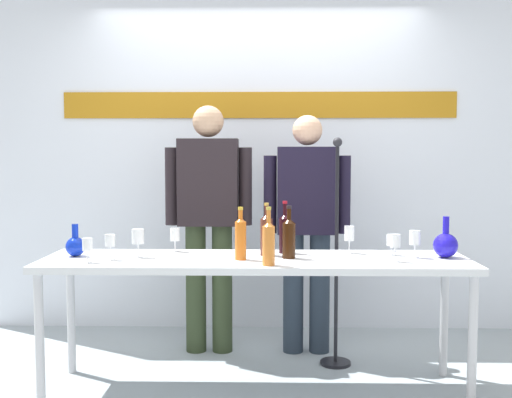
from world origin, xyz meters
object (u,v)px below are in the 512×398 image
object	(u,v)px
decanter_blue_left	(75,245)
wine_bottle_1	(266,234)
wine_bottle_2	(285,232)
wine_bottle_3	(269,242)
wine_glass_left_1	(175,235)
wine_glass_left_0	(87,245)
wine_glass_left_2	(138,237)
display_table	(255,269)
wine_glass_left_3	(110,241)
wine_glass_right_3	(415,238)
wine_glass_right_1	(395,242)
wine_bottle_4	(241,237)
presenter_right	(307,219)
microphone_stand	(336,290)
wine_bottle_0	(289,237)
wine_glass_right_0	(349,234)
decanter_blue_right	(446,245)
presenter_left	(209,212)
wine_glass_right_2	(392,241)

from	to	relation	value
decanter_blue_left	wine_bottle_1	world-z (taller)	wine_bottle_1
wine_bottle_2	wine_bottle_3	distance (m)	0.42
wine_bottle_1	wine_glass_left_1	distance (m)	0.58
wine_glass_left_0	wine_glass_left_2	xyz separation A→B (m)	(0.24, 0.18, 0.02)
display_table	wine_bottle_1	world-z (taller)	wine_bottle_1
wine_glass_left_1	wine_glass_left_2	distance (m)	0.28
wine_glass_left_3	wine_glass_right_3	bearing A→B (deg)	3.55
wine_glass_right_1	wine_bottle_4	bearing A→B (deg)	176.84
wine_bottle_1	display_table	bearing A→B (deg)	-123.44
presenter_right	microphone_stand	xyz separation A→B (m)	(0.18, -0.26, -0.44)
wine_bottle_4	wine_bottle_0	bearing A→B (deg)	11.45
wine_glass_right_0	wine_glass_right_3	bearing A→B (deg)	-24.08
decanter_blue_right	wine_bottle_2	xyz separation A→B (m)	(-0.92, 0.15, 0.05)
presenter_left	wine_glass_left_0	xyz separation A→B (m)	(-0.58, -0.87, -0.10)
presenter_right	wine_glass_left_1	size ratio (longest dim) A/B	11.33
wine_bottle_3	wine_bottle_2	bearing A→B (deg)	76.62
decanter_blue_left	wine_glass_right_3	world-z (taller)	decanter_blue_left
presenter_right	wine_bottle_0	world-z (taller)	presenter_right
wine_bottle_1	wine_glass_right_1	bearing A→B (deg)	-15.37
wine_bottle_3	microphone_stand	xyz separation A→B (m)	(0.44, 0.67, -0.41)
wine_glass_right_0	wine_glass_right_1	world-z (taller)	wine_glass_right_0
wine_bottle_1	wine_bottle_2	distance (m)	0.14
presenter_right	wine_bottle_1	size ratio (longest dim) A/B	5.27
decanter_blue_left	wine_glass_left_2	world-z (taller)	decanter_blue_left
presenter_left	wine_bottle_2	xyz separation A→B (m)	(0.51, -0.52, -0.07)
wine_glass_right_3	microphone_stand	world-z (taller)	microphone_stand
presenter_right	wine_glass_right_1	distance (m)	0.92
wine_glass_left_2	wine_glass_right_3	xyz separation A→B (m)	(1.59, 0.02, -0.01)
decanter_blue_left	wine_bottle_4	world-z (taller)	wine_bottle_4
decanter_blue_right	wine_bottle_2	world-z (taller)	wine_bottle_2
presenter_right	wine_bottle_1	xyz separation A→B (m)	(-0.28, -0.61, -0.02)
wine_bottle_1	wine_glass_left_1	xyz separation A→B (m)	(-0.56, 0.13, -0.03)
decanter_blue_right	wine_glass_left_3	xyz separation A→B (m)	(-1.91, -0.12, 0.03)
wine_glass_left_1	wine_glass_left_3	size ratio (longest dim) A/B	0.99
wine_bottle_4	wine_glass_right_0	size ratio (longest dim) A/B	1.82
presenter_left	wine_glass_right_1	size ratio (longest dim) A/B	11.07
microphone_stand	wine_glass_right_1	bearing A→B (deg)	-64.35
decanter_blue_left	wine_bottle_2	xyz separation A→B (m)	(1.23, 0.15, 0.06)
wine_bottle_0	wine_glass_left_2	bearing A→B (deg)	179.66
decanter_blue_right	wine_glass_left_3	distance (m)	1.92
decanter_blue_left	wine_glass_left_2	distance (m)	0.38
display_table	wine_bottle_0	size ratio (longest dim) A/B	8.09
decanter_blue_left	wine_bottle_3	world-z (taller)	wine_bottle_3
presenter_right	wine_bottle_0	size ratio (longest dim) A/B	5.42
wine_glass_right_2	wine_glass_right_3	distance (m)	0.15
wine_bottle_4	wine_glass_left_3	xyz separation A→B (m)	(-0.74, -0.02, -0.02)
wine_glass_right_3	wine_glass_left_3	bearing A→B (deg)	-176.45
wine_bottle_1	wine_glass_left_0	xyz separation A→B (m)	(-0.98, -0.27, -0.03)
wine_glass_left_1	wine_glass_right_1	xyz separation A→B (m)	(1.28, -0.33, 0.01)
wine_glass_left_1	wine_bottle_0	bearing A→B (deg)	-18.07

